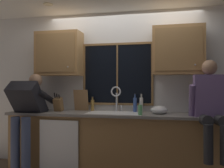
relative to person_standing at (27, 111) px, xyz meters
The scene contains 24 objects.
back_wall 1.55m from the person_standing, 25.61° to the left, with size 5.81×0.12×2.55m, color silver.
ceiling_downlight_left 1.63m from the person_standing, ahead, with size 0.14×0.14×0.01m, color #FFEAB2.
window_glass 1.53m from the person_standing, 24.61° to the left, with size 1.10×0.02×0.95m, color black.
window_frame_top 1.77m from the person_standing, 24.24° to the left, with size 1.17×0.02×0.04m, color brown.
window_frame_bottom 1.41m from the person_standing, 24.24° to the left, with size 1.17×0.02×0.04m, color brown.
window_frame_left 1.09m from the person_standing, 38.88° to the left, with size 0.04×0.02×0.95m, color brown.
window_frame_right 2.02m from the person_standing, 17.35° to the left, with size 0.04×0.02×0.95m, color brown.
window_mullion_center 1.52m from the person_standing, 24.17° to the left, with size 0.02×0.02×0.95m, color brown.
lower_cabinet_run 1.49m from the person_standing, 12.62° to the left, with size 3.41×0.58×0.88m, color olive.
countertop 1.40m from the person_standing, 11.82° to the left, with size 3.47×0.62×0.04m, color slate.
dishwasher_front 0.72m from the person_standing, ahead, with size 0.60×0.02×0.74m, color white.
upper_cabinet_left 1.06m from the person_standing, 52.16° to the left, with size 0.75×0.36×0.72m.
upper_cabinet_right 2.45m from the person_standing, 10.80° to the left, with size 0.75×0.36×0.72m.
sink 1.33m from the person_standing, 13.00° to the left, with size 0.80×0.46×0.21m.
faucet 1.40m from the person_standing, 20.25° to the left, with size 0.18×0.09×0.40m.
person_standing is the anchor object (origin of this frame).
person_sitting_on_counter 2.63m from the person_standing, ahead, with size 0.54×0.60×1.26m.
knife_block 0.49m from the person_standing, 41.77° to the left, with size 0.12×0.18×0.32m.
cutting_board 0.87m from the person_standing, 36.72° to the left, with size 0.24×0.02×0.35m, color #997047.
mixing_bowl 1.99m from the person_standing, ahead, with size 0.25×0.25×0.12m, color silver.
soap_dispenser 1.71m from the person_standing, ahead, with size 0.06×0.07×0.20m.
bottle_green_glass 1.02m from the person_standing, 29.49° to the left, with size 0.06×0.06×0.24m.
bottle_tall_clear 1.66m from the person_standing, 16.83° to the left, with size 0.06×0.06×0.29m.
bottle_amber_small 1.76m from the person_standing, 16.55° to the left, with size 0.05×0.05×0.29m.
Camera 1 is at (0.66, -3.92, 1.34)m, focal length 38.93 mm.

